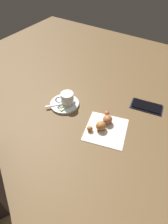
{
  "coord_description": "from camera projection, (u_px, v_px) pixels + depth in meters",
  "views": [
    {
      "loc": [
        0.33,
        -0.48,
        0.61
      ],
      "look_at": [
        0.02,
        0.01,
        0.03
      ],
      "focal_mm": 30.62,
      "sensor_mm": 36.0,
      "label": 1
    }
  ],
  "objects": [
    {
      "name": "ground_plane",
      "position": [
        80.0,
        115.0,
        0.84
      ],
      "size": [
        1.8,
        1.8,
        0.0
      ],
      "primitive_type": "plane",
      "color": "brown"
    },
    {
      "name": "saucer",
      "position": [
        65.0,
        104.0,
        0.89
      ],
      "size": [
        0.13,
        0.13,
        0.01
      ],
      "primitive_type": "cylinder",
      "color": "white",
      "rests_on": "ground"
    },
    {
      "name": "espresso_cup",
      "position": [
        67.0,
        98.0,
        0.86
      ],
      "size": [
        0.07,
        0.07,
        0.06
      ],
      "color": "white",
      "rests_on": "saucer"
    },
    {
      "name": "teaspoon",
      "position": [
        66.0,
        103.0,
        0.88
      ],
      "size": [
        0.11,
        0.11,
        0.01
      ],
      "color": "silver",
      "rests_on": "saucer"
    },
    {
      "name": "sugar_packet",
      "position": [
        66.0,
        106.0,
        0.86
      ],
      "size": [
        0.04,
        0.07,
        0.01
      ],
      "primitive_type": "cube",
      "rotation": [
        0.0,
        0.0,
        7.55
      ],
      "color": "beige",
      "rests_on": "saucer"
    },
    {
      "name": "napkin",
      "position": [
        106.0,
        129.0,
        0.78
      ],
      "size": [
        0.2,
        0.2,
        0.0
      ],
      "primitive_type": "cube",
      "rotation": [
        0.0,
        0.0,
        0.26
      ],
      "color": "silver",
      "rests_on": "ground"
    },
    {
      "name": "croissant",
      "position": [
        103.0,
        122.0,
        0.79
      ],
      "size": [
        0.08,
        0.15,
        0.04
      ],
      "color": "#A55E26",
      "rests_on": "napkin"
    },
    {
      "name": "cell_phone",
      "position": [
        147.0,
        106.0,
        0.88
      ],
      "size": [
        0.15,
        0.09,
        0.01
      ],
      "color": "#1B1D33",
      "rests_on": "ground"
    }
  ]
}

